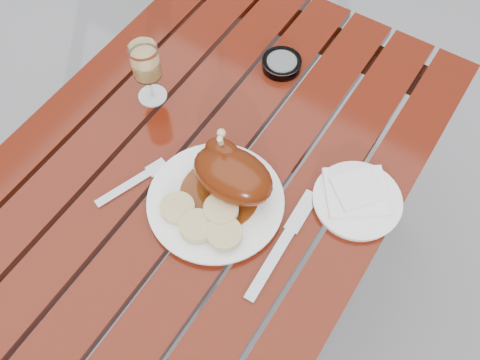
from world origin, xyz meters
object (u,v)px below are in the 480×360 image
object	(u,v)px
side_plate	(357,201)
ashtray	(282,64)
dinner_plate	(216,202)
table	(210,238)
wine_glass	(148,73)

from	to	relation	value
side_plate	ashtray	bearing A→B (deg)	143.67
ashtray	dinner_plate	bearing A→B (deg)	-78.80
table	wine_glass	xyz separation A→B (m)	(-0.20, 0.09, 0.45)
side_plate	wine_glass	bearing A→B (deg)	-179.36
wine_glass	dinner_plate	bearing A→B (deg)	-28.70
ashtray	side_plate	bearing A→B (deg)	-36.33
table	ashtray	bearing A→B (deg)	89.92
side_plate	table	bearing A→B (deg)	-162.62
wine_glass	ashtray	distance (m)	0.32
wine_glass	table	bearing A→B (deg)	-24.70
wine_glass	ashtray	bearing A→B (deg)	49.53
wine_glass	side_plate	bearing A→B (deg)	0.64
wine_glass	side_plate	size ratio (longest dim) A/B	0.85
dinner_plate	side_plate	world-z (taller)	dinner_plate
wine_glass	ashtray	xyz separation A→B (m)	(0.20, 0.24, -0.07)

